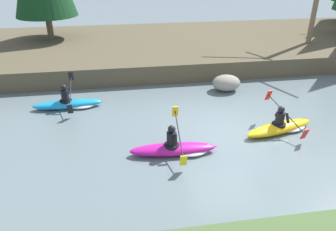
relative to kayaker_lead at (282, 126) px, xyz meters
The scene contains 6 objects.
ground_plane 1.92m from the kayaker_lead, behind, with size 90.00×90.00×0.00m, color slate.
riverbank_far 10.13m from the kayaker_lead, 100.88° to the left, with size 44.00×9.76×0.91m.
kayaker_lead is the anchor object (origin of this frame).
kayaker_middle 3.97m from the kayaker_lead, 168.47° to the right, with size 2.78×2.07×1.20m.
kayaker_trailing 8.13m from the kayaker_lead, 157.18° to the left, with size 2.78×2.07×1.20m.
boulder_midstream 3.99m from the kayaker_lead, 100.94° to the left, with size 1.27×0.99×0.72m.
Camera 1 is at (-3.61, -9.35, 5.72)m, focal length 35.00 mm.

